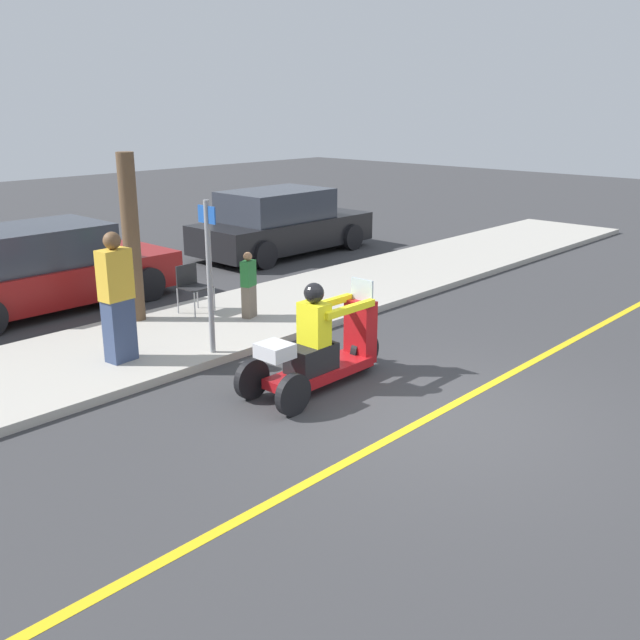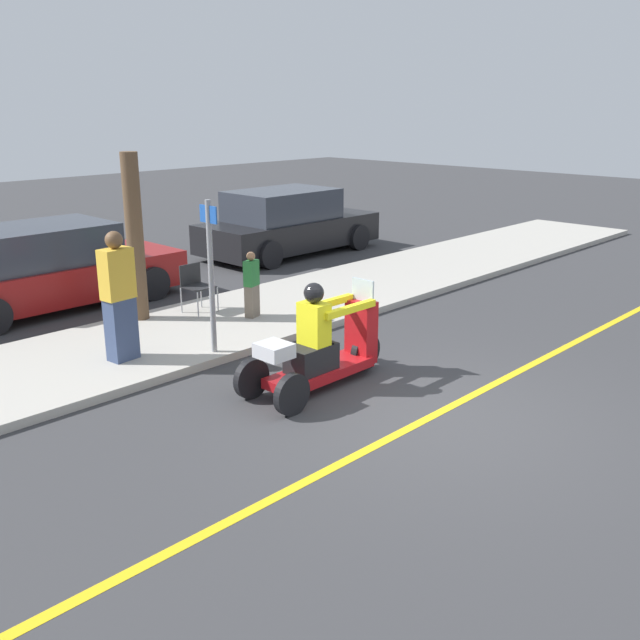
{
  "view_description": "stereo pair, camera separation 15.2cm",
  "coord_description": "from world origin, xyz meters",
  "px_view_note": "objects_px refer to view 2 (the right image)",
  "views": [
    {
      "loc": [
        -6.66,
        -4.34,
        3.59
      ],
      "look_at": [
        -0.28,
        1.61,
        0.92
      ],
      "focal_mm": 40.0,
      "sensor_mm": 36.0,
      "label": 1
    },
    {
      "loc": [
        -6.56,
        -4.45,
        3.59
      ],
      "look_at": [
        -0.28,
        1.61,
        0.92
      ],
      "focal_mm": 40.0,
      "sensor_mm": 36.0,
      "label": 2
    }
  ],
  "objects_px": {
    "parked_car_lot_center": "(287,224)",
    "tree_trunk": "(135,238)",
    "spectator_end_of_line": "(252,286)",
    "parked_car_lot_left": "(47,269)",
    "motorcycle_trike": "(321,350)",
    "folding_chair_curbside": "(195,283)",
    "street_sign": "(211,271)",
    "spectator_mid_group": "(119,299)"
  },
  "relations": [
    {
      "from": "parked_car_lot_center",
      "to": "tree_trunk",
      "type": "height_order",
      "value": "tree_trunk"
    },
    {
      "from": "spectator_end_of_line",
      "to": "tree_trunk",
      "type": "xyz_separation_m",
      "value": [
        -1.37,
        1.27,
        0.83
      ]
    },
    {
      "from": "spectator_end_of_line",
      "to": "parked_car_lot_left",
      "type": "relative_size",
      "value": 0.24
    },
    {
      "from": "motorcycle_trike",
      "to": "spectator_end_of_line",
      "type": "distance_m",
      "value": 3.04
    },
    {
      "from": "motorcycle_trike",
      "to": "parked_car_lot_center",
      "type": "bearing_deg",
      "value": 49.41
    },
    {
      "from": "folding_chair_curbside",
      "to": "parked_car_lot_left",
      "type": "xyz_separation_m",
      "value": [
        -1.44,
        2.5,
        0.09
      ]
    },
    {
      "from": "tree_trunk",
      "to": "folding_chair_curbside",
      "type": "bearing_deg",
      "value": -19.29
    },
    {
      "from": "parked_car_lot_center",
      "to": "folding_chair_curbside",
      "type": "bearing_deg",
      "value": -149.7
    },
    {
      "from": "tree_trunk",
      "to": "parked_car_lot_center",
      "type": "bearing_deg",
      "value": 23.66
    },
    {
      "from": "street_sign",
      "to": "folding_chair_curbside",
      "type": "bearing_deg",
      "value": 60.25
    },
    {
      "from": "spectator_mid_group",
      "to": "folding_chair_curbside",
      "type": "relative_size",
      "value": 2.22
    },
    {
      "from": "tree_trunk",
      "to": "street_sign",
      "type": "xyz_separation_m",
      "value": [
        -0.18,
        -2.22,
        -0.17
      ]
    },
    {
      "from": "spectator_mid_group",
      "to": "parked_car_lot_left",
      "type": "bearing_deg",
      "value": 78.84
    },
    {
      "from": "parked_car_lot_center",
      "to": "spectator_end_of_line",
      "type": "bearing_deg",
      "value": -139.32
    },
    {
      "from": "parked_car_lot_left",
      "to": "tree_trunk",
      "type": "bearing_deg",
      "value": -76.39
    },
    {
      "from": "parked_car_lot_center",
      "to": "motorcycle_trike",
      "type": "bearing_deg",
      "value": -130.59
    },
    {
      "from": "parked_car_lot_left",
      "to": "spectator_mid_group",
      "type": "bearing_deg",
      "value": -101.16
    },
    {
      "from": "spectator_end_of_line",
      "to": "motorcycle_trike",
      "type": "bearing_deg",
      "value": -113.55
    },
    {
      "from": "parked_car_lot_left",
      "to": "tree_trunk",
      "type": "relative_size",
      "value": 1.7
    },
    {
      "from": "street_sign",
      "to": "parked_car_lot_left",
      "type": "bearing_deg",
      "value": 94.59
    },
    {
      "from": "spectator_mid_group",
      "to": "parked_car_lot_left",
      "type": "height_order",
      "value": "spectator_mid_group"
    },
    {
      "from": "parked_car_lot_left",
      "to": "tree_trunk",
      "type": "distance_m",
      "value": 2.38
    },
    {
      "from": "folding_chair_curbside",
      "to": "street_sign",
      "type": "relative_size",
      "value": 0.37
    },
    {
      "from": "spectator_mid_group",
      "to": "tree_trunk",
      "type": "bearing_deg",
      "value": 50.77
    },
    {
      "from": "motorcycle_trike",
      "to": "street_sign",
      "type": "xyz_separation_m",
      "value": [
        -0.33,
        1.84,
        0.82
      ]
    },
    {
      "from": "motorcycle_trike",
      "to": "spectator_end_of_line",
      "type": "height_order",
      "value": "motorcycle_trike"
    },
    {
      "from": "motorcycle_trike",
      "to": "spectator_mid_group",
      "type": "relative_size",
      "value": 1.26
    },
    {
      "from": "motorcycle_trike",
      "to": "street_sign",
      "type": "height_order",
      "value": "street_sign"
    },
    {
      "from": "motorcycle_trike",
      "to": "parked_car_lot_left",
      "type": "height_order",
      "value": "parked_car_lot_left"
    },
    {
      "from": "parked_car_lot_center",
      "to": "tree_trunk",
      "type": "xyz_separation_m",
      "value": [
        -5.81,
        -2.55,
        0.75
      ]
    },
    {
      "from": "tree_trunk",
      "to": "spectator_mid_group",
      "type": "bearing_deg",
      "value": -129.23
    },
    {
      "from": "spectator_end_of_line",
      "to": "tree_trunk",
      "type": "relative_size",
      "value": 0.41
    },
    {
      "from": "motorcycle_trike",
      "to": "folding_chair_curbside",
      "type": "relative_size",
      "value": 2.8
    },
    {
      "from": "folding_chair_curbside",
      "to": "motorcycle_trike",
      "type": "bearing_deg",
      "value": -101.39
    },
    {
      "from": "spectator_end_of_line",
      "to": "spectator_mid_group",
      "type": "height_order",
      "value": "spectator_mid_group"
    },
    {
      "from": "spectator_mid_group",
      "to": "folding_chair_curbside",
      "type": "distance_m",
      "value": 2.53
    },
    {
      "from": "spectator_end_of_line",
      "to": "spectator_mid_group",
      "type": "relative_size",
      "value": 0.61
    },
    {
      "from": "motorcycle_trike",
      "to": "street_sign",
      "type": "relative_size",
      "value": 1.05
    },
    {
      "from": "spectator_end_of_line",
      "to": "parked_car_lot_left",
      "type": "height_order",
      "value": "parked_car_lot_left"
    },
    {
      "from": "parked_car_lot_center",
      "to": "tree_trunk",
      "type": "bearing_deg",
      "value": -156.34
    },
    {
      "from": "spectator_end_of_line",
      "to": "spectator_mid_group",
      "type": "distance_m",
      "value": 2.67
    },
    {
      "from": "folding_chair_curbside",
      "to": "spectator_mid_group",
      "type": "bearing_deg",
      "value": -150.48
    }
  ]
}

